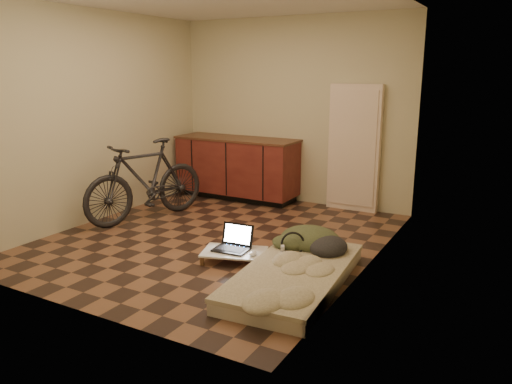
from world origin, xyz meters
The scene contains 10 objects.
room_shell centered at (0.00, 0.00, 1.30)m, with size 3.50×4.00×2.60m.
cabinets centered at (-0.75, 1.70, 0.47)m, with size 1.84×0.62×0.91m.
appliance_panel centered at (0.95, 1.94, 0.85)m, with size 0.70×0.10×1.70m, color beige.
bicycle centered at (-1.20, 0.20, 0.57)m, with size 0.51×1.75×1.13m, color black.
futon centered at (1.30, -0.69, 0.07)m, with size 0.96×1.79×0.15m.
clothing_pile centered at (1.23, -0.06, 0.28)m, with size 0.66×0.55×0.26m, color #384025, non-canonical shape.
headphones centered at (1.11, -0.31, 0.24)m, with size 0.26×0.24×0.17m, color black, non-canonical shape.
lap_desk centered at (0.54, -0.48, 0.09)m, with size 0.73×0.58×0.10m.
laptop centered at (0.50, -0.43, 0.15)m, with size 0.37×0.33×0.24m.
mouse centered at (0.76, -0.49, 0.12)m, with size 0.07×0.11×0.04m, color white.
Camera 1 is at (3.03, -4.50, 1.88)m, focal length 35.00 mm.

